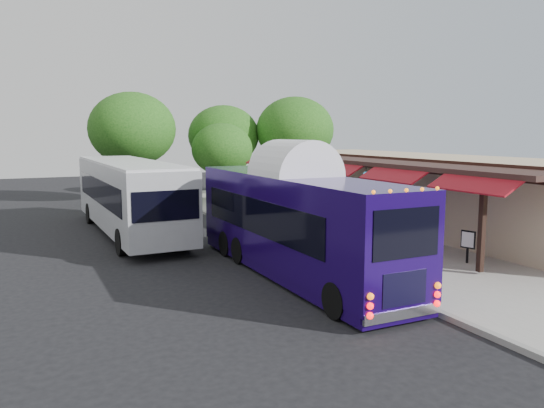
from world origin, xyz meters
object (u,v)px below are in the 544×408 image
coach_bus (295,218)px  ped_a (420,241)px  ped_c (236,201)px  ped_b (306,222)px  ped_d (238,198)px  sign_board (468,241)px  city_bus (129,194)px

coach_bus → ped_a: coach_bus is taller
coach_bus → ped_c: (2.21, 10.86, -0.81)m
ped_b → ped_d: size_ratio=1.07×
ped_d → sign_board: (2.73, -14.95, -0.01)m
ped_a → ped_b: 5.16m
ped_a → ped_c: size_ratio=0.82×
ped_a → sign_board: ped_a is taller
coach_bus → ped_c: bearing=78.0°
ped_a → sign_board: (1.52, -0.75, 0.00)m
sign_board → city_bus: bearing=112.1°
ped_b → ped_d: ped_b is taller
city_bus → ped_d: bearing=25.4°
city_bus → ped_b: bearing=-45.7°
ped_b → city_bus: bearing=-46.1°
coach_bus → ped_c: coach_bus is taller
ped_a → ped_b: bearing=102.0°
ped_a → ped_d: bearing=85.4°
coach_bus → ped_d: (3.23, 13.24, -0.97)m
ped_b → ped_c: 7.04m
coach_bus → ped_a: bearing=-12.7°
city_bus → ped_d: (6.81, 3.44, -0.94)m
coach_bus → ped_d: size_ratio=7.05×
coach_bus → ped_b: bearing=55.8°
city_bus → sign_board: size_ratio=11.00×
city_bus → ped_d: city_bus is taller
coach_bus → ped_b: coach_bus is taller
ped_a → sign_board: 1.69m
sign_board → ped_a: bearing=136.2°
coach_bus → sign_board: bearing=-16.5°
coach_bus → sign_board: coach_bus is taller
city_bus → ped_c: 5.93m
sign_board → ped_d: bearing=82.8°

